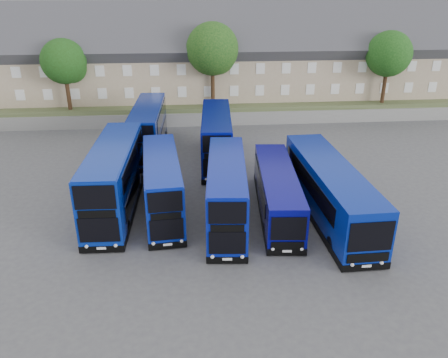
% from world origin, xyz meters
% --- Properties ---
extents(ground, '(120.00, 120.00, 0.00)m').
position_xyz_m(ground, '(0.00, 0.00, 0.00)').
color(ground, '#4B4B50').
rests_on(ground, ground).
extents(retaining_wall, '(70.00, 0.40, 1.50)m').
position_xyz_m(retaining_wall, '(0.00, 24.00, 0.75)').
color(retaining_wall, slate).
rests_on(retaining_wall, ground).
extents(earth_bank, '(80.00, 20.00, 2.00)m').
position_xyz_m(earth_bank, '(0.00, 34.00, 1.00)').
color(earth_bank, '#434E2C').
rests_on(earth_bank, ground).
extents(terrace_row, '(60.00, 10.40, 11.20)m').
position_xyz_m(terrace_row, '(3.00, 30.00, 6.60)').
color(terrace_row, tan).
rests_on(terrace_row, earth_bank).
extents(dd_front_left, '(3.02, 11.78, 4.65)m').
position_xyz_m(dd_front_left, '(-6.23, 4.30, 2.29)').
color(dd_front_left, '#08269A').
rests_on(dd_front_left, ground).
extents(dd_front_mid, '(3.18, 10.33, 4.04)m').
position_xyz_m(dd_front_mid, '(-2.91, 3.59, 1.98)').
color(dd_front_mid, '#081F9E').
rests_on(dd_front_mid, ground).
extents(dd_front_right, '(3.30, 10.70, 4.19)m').
position_xyz_m(dd_front_right, '(1.39, 1.92, 2.05)').
color(dd_front_right, '#08189A').
rests_on(dd_front_right, ground).
extents(dd_rear_left, '(2.96, 11.25, 4.44)m').
position_xyz_m(dd_rear_left, '(-4.71, 15.99, 2.18)').
color(dd_rear_left, navy).
rests_on(dd_rear_left, ground).
extents(dd_rear_right, '(3.23, 11.13, 4.37)m').
position_xyz_m(dd_rear_right, '(1.51, 13.02, 2.14)').
color(dd_rear_right, '#070D85').
rests_on(dd_rear_right, ground).
extents(coach_east_a, '(3.31, 11.44, 3.08)m').
position_xyz_m(coach_east_a, '(4.98, 2.80, 1.51)').
color(coach_east_a, '#06067C').
rests_on(coach_east_a, ground).
extents(coach_east_b, '(3.16, 13.54, 3.69)m').
position_xyz_m(coach_east_b, '(8.43, 2.07, 1.81)').
color(coach_east_b, '#082095').
rests_on(coach_east_b, ground).
extents(tree_west, '(4.80, 4.80, 7.65)m').
position_xyz_m(tree_west, '(-13.85, 25.10, 7.05)').
color(tree_west, '#382314').
rests_on(tree_west, earth_bank).
extents(tree_mid, '(5.76, 5.76, 9.18)m').
position_xyz_m(tree_mid, '(2.15, 25.60, 8.07)').
color(tree_mid, '#382314').
rests_on(tree_mid, earth_bank).
extents(tree_east, '(5.12, 5.12, 8.16)m').
position_xyz_m(tree_east, '(22.15, 25.10, 7.39)').
color(tree_east, '#382314').
rests_on(tree_east, earth_bank).
extents(tree_far, '(5.44, 5.44, 8.67)m').
position_xyz_m(tree_far, '(28.15, 32.10, 7.73)').
color(tree_far, '#382314').
rests_on(tree_far, earth_bank).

